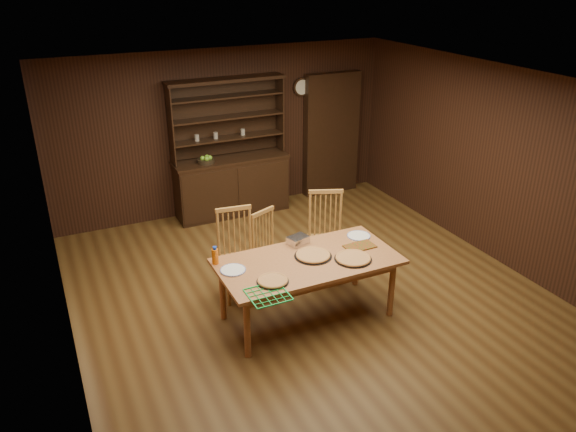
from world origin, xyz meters
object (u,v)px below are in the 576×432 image
china_hutch (231,178)px  chair_center (268,246)px  chair_left (237,250)px  chair_right (326,231)px  dining_table (308,266)px  juice_bottle (215,256)px

china_hutch → chair_center: 2.30m
china_hutch → chair_left: bearing=-108.4°
chair_left → chair_center: bearing=14.9°
chair_center → chair_right: chair_right is taller
dining_table → chair_right: size_ratio=1.78×
chair_center → chair_left: bearing=164.8°
china_hutch → chair_left: 2.46m
chair_left → chair_center: (0.44, 0.06, -0.08)m
chair_left → chair_right: 1.22m
china_hutch → chair_right: size_ratio=1.92×
china_hutch → chair_center: size_ratio=2.21×
dining_table → chair_center: (-0.09, 0.90, -0.16)m
chair_center → juice_bottle: size_ratio=4.76×
juice_bottle → dining_table: bearing=-20.5°
juice_bottle → china_hutch: bearing=67.0°
chair_left → chair_right: size_ratio=0.99×
dining_table → chair_center: size_ratio=2.05×
china_hutch → dining_table: bearing=-94.4°
chair_center → chair_right: 0.78m
china_hutch → chair_center: bearing=-98.4°
chair_center → china_hutch: bearing=58.4°
chair_center → dining_table: bearing=-107.4°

